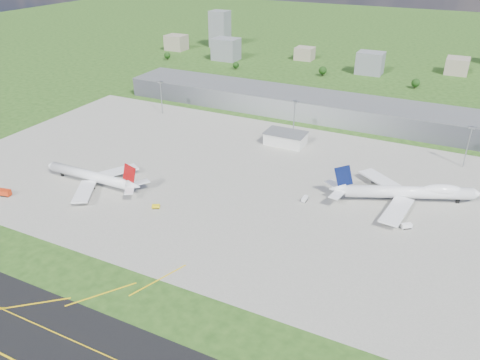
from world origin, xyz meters
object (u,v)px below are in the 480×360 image
at_px(airliner_blue_quad, 408,192).
at_px(van_white_far, 406,226).
at_px(fire_truck, 3,193).
at_px(airliner_red_twin, 93,177).
at_px(tug_yellow, 156,207).
at_px(van_white_near, 305,199).

xyz_separation_m(airliner_blue_quad, van_white_far, (3.92, -26.51, -4.47)).
relative_size(fire_truck, van_white_far, 1.61).
bearing_deg(fire_truck, airliner_red_twin, 29.62).
bearing_deg(van_white_far, tug_yellow, 160.85).
xyz_separation_m(tug_yellow, van_white_near, (66.33, 40.88, 0.24)).
bearing_deg(van_white_near, airliner_blue_quad, -62.41).
bearing_deg(tug_yellow, airliner_blue_quad, 0.46).
distance_m(fire_truck, van_white_far, 210.12).
height_order(fire_truck, van_white_far, fire_truck).
height_order(airliner_red_twin, van_white_near, airliner_red_twin).
height_order(airliner_red_twin, tug_yellow, airliner_red_twin).
distance_m(fire_truck, tug_yellow, 85.56).
relative_size(airliner_blue_quad, fire_truck, 8.68).
distance_m(airliner_red_twin, van_white_near, 118.18).
bearing_deg(airliner_blue_quad, van_white_far, -104.90).
height_order(airliner_blue_quad, tug_yellow, airliner_blue_quad).
bearing_deg(airliner_blue_quad, fire_truck, -178.91).
bearing_deg(tug_yellow, fire_truck, 168.45).
bearing_deg(fire_truck, van_white_near, 11.80).
xyz_separation_m(fire_truck, van_white_near, (148.10, 66.06, -0.57)).
relative_size(airliner_red_twin, van_white_near, 13.67).
relative_size(tug_yellow, van_white_near, 0.94).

